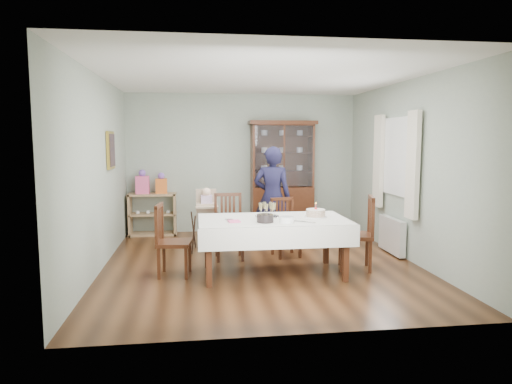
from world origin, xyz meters
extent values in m
plane|color=#593319|center=(0.00, 0.00, 0.00)|extent=(5.00, 5.00, 0.00)
plane|color=#9EAA99|center=(0.00, 2.50, 1.35)|extent=(4.50, 0.00, 4.50)
plane|color=#9EAA99|center=(-2.25, 0.00, 1.35)|extent=(0.00, 5.00, 5.00)
plane|color=#9EAA99|center=(2.25, 0.00, 1.35)|extent=(0.00, 5.00, 5.00)
plane|color=white|center=(0.00, 0.00, 2.70)|extent=(5.00, 5.00, 0.00)
cube|color=#442011|center=(0.09, -0.56, 0.72)|extent=(1.90, 1.05, 0.06)
cube|color=silver|center=(0.09, -0.56, 0.76)|extent=(2.00, 1.15, 0.01)
cube|color=#442011|center=(0.75, 2.26, 0.45)|extent=(1.20, 0.45, 0.90)
cube|color=white|center=(0.75, 2.07, 1.50)|extent=(1.12, 0.01, 1.16)
cube|color=#442011|center=(0.75, 2.26, 2.14)|extent=(1.30, 0.48, 0.07)
cube|color=tan|center=(-1.75, 2.28, 0.02)|extent=(0.90, 0.38, 0.04)
cube|color=tan|center=(-1.75, 2.28, 0.40)|extent=(0.90, 0.38, 0.03)
cube|color=tan|center=(-1.75, 2.28, 0.78)|extent=(0.90, 0.38, 0.04)
cube|color=tan|center=(-2.17, 2.28, 0.40)|extent=(0.04, 0.38, 0.80)
cube|color=tan|center=(-1.33, 2.28, 0.40)|extent=(0.04, 0.38, 0.80)
cube|color=gold|center=(-2.22, 0.80, 1.65)|extent=(0.04, 0.48, 0.58)
cube|color=white|center=(2.22, 0.30, 1.55)|extent=(0.04, 1.02, 1.22)
cube|color=silver|center=(2.16, -0.32, 1.45)|extent=(0.07, 0.30, 1.55)
cube|color=silver|center=(2.16, 0.92, 1.45)|extent=(0.07, 0.30, 1.55)
cube|color=white|center=(2.16, 0.30, 0.30)|extent=(0.10, 0.80, 0.55)
cube|color=#442011|center=(-0.43, 0.32, 0.45)|extent=(0.45, 0.45, 0.05)
cube|color=#442011|center=(-0.44, 0.52, 0.73)|extent=(0.42, 0.05, 0.52)
cube|color=#442011|center=(0.46, 0.36, 0.41)|extent=(0.47, 0.47, 0.05)
cube|color=#442011|center=(0.42, 0.54, 0.66)|extent=(0.39, 0.11, 0.48)
cube|color=#442011|center=(-1.22, -0.44, 0.44)|extent=(0.48, 0.48, 0.05)
cube|color=#442011|center=(-1.41, -0.42, 0.71)|extent=(0.09, 0.41, 0.51)
cube|color=#442011|center=(1.28, -0.45, 0.47)|extent=(0.56, 0.56, 0.05)
cube|color=#442011|center=(1.48, -0.51, 0.76)|extent=(0.15, 0.44, 0.55)
imported|color=black|center=(0.35, 1.00, 0.85)|extent=(0.69, 0.53, 1.70)
cube|color=tan|center=(-0.76, 0.95, 0.66)|extent=(0.34, 0.30, 0.24)
cube|color=tan|center=(-0.76, 0.95, 0.86)|extent=(0.34, 0.06, 0.28)
cube|color=tan|center=(-0.76, 0.95, 0.74)|extent=(0.36, 0.16, 0.03)
cube|color=#C1A3C6|center=(-0.76, 0.95, 0.82)|extent=(0.18, 0.14, 0.18)
sphere|color=beige|center=(-0.76, 0.95, 0.96)|extent=(0.15, 0.15, 0.15)
cylinder|color=silver|center=(0.03, -0.43, 0.77)|extent=(0.32, 0.32, 0.01)
torus|color=silver|center=(0.03, -0.43, 0.77)|extent=(0.33, 0.33, 0.01)
cylinder|color=white|center=(0.69, -0.53, 0.77)|extent=(0.30, 0.30, 0.02)
cylinder|color=brown|center=(0.69, -0.53, 0.82)|extent=(0.26, 0.26, 0.09)
cylinder|color=silver|center=(0.69, -0.53, 0.87)|extent=(0.26, 0.26, 0.01)
cylinder|color=#F24C4C|center=(0.69, -0.53, 0.91)|extent=(0.01, 0.01, 0.07)
sphere|color=yellow|center=(0.69, -0.53, 0.96)|extent=(0.02, 0.02, 0.02)
cylinder|color=black|center=(-0.05, -0.80, 0.81)|extent=(0.27, 0.27, 0.10)
cylinder|color=white|center=(0.21, -0.88, 0.80)|extent=(0.24, 0.24, 0.08)
cube|color=#F75B94|center=(-0.44, -0.74, 0.77)|extent=(0.16, 0.16, 0.02)
cube|color=silver|center=(0.45, -0.87, 0.77)|extent=(0.26, 0.20, 0.01)
cube|color=#F75B94|center=(-1.92, 2.26, 0.97)|extent=(0.25, 0.16, 0.33)
sphere|color=#E533B2|center=(-1.92, 2.26, 1.19)|extent=(0.13, 0.13, 0.13)
cube|color=orange|center=(-1.57, 2.26, 0.94)|extent=(0.22, 0.16, 0.28)
sphere|color=#E533B2|center=(-1.57, 2.26, 1.13)|extent=(0.13, 0.13, 0.13)
camera|label=1|loc=(-0.92, -6.49, 1.81)|focal=32.00mm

